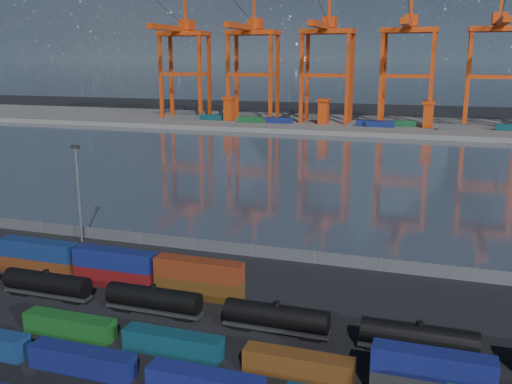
% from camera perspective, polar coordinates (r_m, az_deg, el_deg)
% --- Properties ---
extents(ground, '(700.00, 700.00, 0.00)m').
position_cam_1_polar(ground, '(66.61, -8.47, -14.09)').
color(ground, black).
rests_on(ground, ground).
extents(harbor_water, '(700.00, 700.00, 0.00)m').
position_cam_1_polar(harbor_water, '(162.74, 8.42, 2.27)').
color(harbor_water, '#313B47').
rests_on(harbor_water, ground).
extents(far_quay, '(700.00, 70.00, 2.00)m').
position_cam_1_polar(far_quay, '(265.56, 12.50, 6.51)').
color(far_quay, '#514F4C').
rests_on(far_quay, ground).
extents(container_row_south, '(126.83, 2.28, 4.85)m').
position_cam_1_polar(container_row_south, '(55.02, -4.78, -18.16)').
color(container_row_south, '#494C4E').
rests_on(container_row_south, ground).
extents(container_row_mid, '(140.61, 2.22, 4.73)m').
position_cam_1_polar(container_row_mid, '(60.76, -4.23, -15.32)').
color(container_row_mid, '#45484B').
rests_on(container_row_mid, ground).
extents(container_row_north, '(140.86, 2.41, 5.14)m').
position_cam_1_polar(container_row_north, '(87.73, -20.65, -6.47)').
color(container_row_north, navy).
rests_on(container_row_north, ground).
extents(tanker_string, '(136.41, 2.67, 3.82)m').
position_cam_1_polar(tanker_string, '(63.71, 15.94, -13.88)').
color(tanker_string, black).
rests_on(tanker_string, ground).
extents(waterfront_fence, '(160.12, 0.12, 2.20)m').
position_cam_1_polar(waterfront_fence, '(90.00, -0.41, -5.86)').
color(waterfront_fence, '#595B5E').
rests_on(waterfront_fence, ground).
extents(yard_light_mast, '(1.60, 0.40, 16.60)m').
position_cam_1_polar(yard_light_mast, '(99.61, -17.36, 0.36)').
color(yard_light_mast, slate).
rests_on(yard_light_mast, ground).
extents(gantry_cranes, '(198.42, 44.97, 60.89)m').
position_cam_1_polar(gantry_cranes, '(258.36, 11.04, 14.47)').
color(gantry_cranes, '#C73A0E').
rests_on(gantry_cranes, ground).
extents(quay_containers, '(172.58, 10.99, 2.60)m').
position_cam_1_polar(quay_containers, '(252.39, 9.67, 6.82)').
color(quay_containers, navy).
rests_on(quay_containers, far_quay).
extents(straddle_carriers, '(140.00, 7.00, 11.10)m').
position_cam_1_polar(straddle_carriers, '(255.27, 11.77, 7.82)').
color(straddle_carriers, '#C73A0E').
rests_on(straddle_carriers, far_quay).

